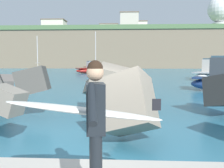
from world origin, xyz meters
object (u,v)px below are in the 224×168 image
radar_dome (221,11)px  station_building_west (141,28)px  boat_mid_left (209,73)px  surfer_with_board (92,119)px  boat_near_right (219,69)px  boat_mid_right (90,69)px  boat_mid_centre (94,69)px  station_building_annex (109,29)px  boat_far_centre (37,70)px  station_building_central (129,22)px  station_building_east (54,26)px  mooring_buoy_inner (21,74)px

radar_dome → station_building_west: (-25.41, 10.48, -4.07)m
boat_mid_left → surfer_with_board: bearing=-110.4°
boat_near_right → boat_mid_right: boat_near_right is taller
boat_mid_centre → station_building_annex: bearing=90.4°
boat_mid_left → boat_far_centre: bearing=144.0°
surfer_with_board → station_building_central: bearing=89.1°
station_building_annex → radar_dome: bearing=-16.6°
boat_far_centre → station_building_west: size_ratio=0.79×
boat_far_centre → station_building_annex: (9.81, 51.40, 13.47)m
boat_near_right → boat_far_centre: 31.72m
boat_mid_centre → station_building_east: (-18.33, 37.44, 13.43)m
boat_near_right → station_building_east: 61.50m
station_building_west → boat_near_right: bearing=-79.9°
boat_far_centre → boat_near_right: bearing=-7.0°
mooring_buoy_inner → station_building_west: (20.42, 61.17, 13.98)m
boat_far_centre → surfer_with_board: bearing=-69.8°
station_building_central → boat_near_right: bearing=-71.8°
surfer_with_board → station_building_west: size_ratio=0.25×
station_building_west → station_building_annex: size_ratio=1.18×
radar_dome → station_building_east: size_ratio=1.45×
boat_mid_left → station_building_annex: station_building_annex is taller
boat_mid_right → station_building_annex: station_building_annex is taller
station_building_west → station_building_annex: (-11.91, 0.64, -0.26)m
boat_mid_right → station_building_annex: bearing=90.6°
boat_mid_left → station_building_central: station_building_central is taller
boat_far_centre → station_building_central: bearing=66.3°
mooring_buoy_inner → station_building_central: (16.01, 49.78, 14.60)m
radar_dome → station_building_central: size_ratio=1.72×
boat_mid_right → surfer_with_board: bearing=-81.9°
boat_far_centre → mooring_buoy_inner: 10.50m
boat_mid_centre → station_building_annex: (-0.31, 47.65, 13.39)m
station_building_annex → boat_mid_left: bearing=-77.5°
surfer_with_board → station_building_east: size_ratio=0.27×
station_building_east → station_building_central: bearing=-4.1°
surfer_with_board → mooring_buoy_inner: surfer_with_board is taller
boat_near_right → station_building_west: bearing=100.1°
station_building_annex → surfer_with_board: bearing=-86.3°
boat_mid_centre → station_building_central: 39.03m
boat_mid_right → radar_dome: radar_dome is taller
boat_near_right → mooring_buoy_inner: boat_near_right is taller
boat_mid_left → station_building_east: station_building_east is taller
boat_near_right → station_building_west: (-9.76, 54.64, 13.47)m
boat_mid_left → boat_mid_right: size_ratio=1.12×
boat_mid_centre → station_building_west: 50.30m
surfer_with_board → station_building_east: station_building_east is taller
boat_far_centre → boat_mid_centre: bearing=20.3°
surfer_with_board → boat_mid_centre: boat_mid_centre is taller
station_building_central → surfer_with_board: bearing=-90.9°
surfer_with_board → boat_mid_right: 39.48m
boat_mid_right → mooring_buoy_inner: (-9.14, -6.07, -0.43)m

